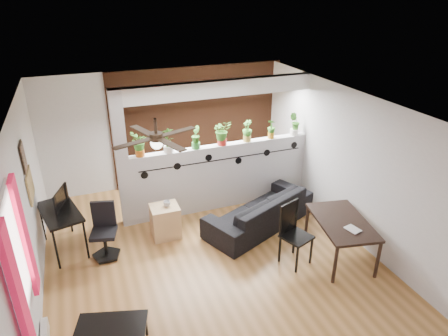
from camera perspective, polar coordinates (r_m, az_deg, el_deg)
room_shell at (r=6.21m, az=-2.33°, el=-2.78°), size 6.30×7.10×2.90m
partition_wall at (r=8.00m, az=-0.27°, el=-1.15°), size 3.60×0.18×1.35m
ceiling_header at (r=7.39m, az=-0.30°, el=11.31°), size 3.60×0.18×0.30m
pier_column at (r=7.35m, az=-14.37°, el=0.95°), size 0.22×0.20×2.60m
brick_panel at (r=9.05m, az=-3.57°, el=6.24°), size 3.90×0.05×2.60m
vine_decal at (r=7.74m, az=-0.02°, el=1.25°), size 3.31×0.01×0.30m
window_assembly at (r=4.91m, az=-27.40°, el=-11.35°), size 0.09×1.30×1.55m
corkboard at (r=6.85m, az=-25.96°, el=-2.24°), size 0.03×0.60×0.45m
framed_art at (r=6.61m, az=-26.79°, el=1.44°), size 0.03×0.34×0.44m
ceiling_fan at (r=5.35m, az=-9.63°, el=4.09°), size 1.19×1.19×0.43m
potted_plant_0 at (r=7.27m, az=-12.04°, el=3.42°), size 0.25×0.28×0.46m
potted_plant_1 at (r=7.35m, az=-8.01°, el=4.12°), size 0.27×0.22×0.49m
potted_plant_2 at (r=7.49m, az=-4.07°, el=4.47°), size 0.24×0.27×0.44m
potted_plant_3 at (r=7.63m, az=-0.28°, el=5.16°), size 0.27×0.22×0.49m
potted_plant_4 at (r=7.83m, az=3.34°, el=5.40°), size 0.24×0.27×0.43m
potted_plant_5 at (r=8.06m, az=6.78°, el=5.65°), size 0.24×0.23×0.38m
potted_plant_6 at (r=8.30m, az=10.05°, el=6.28°), size 0.30×0.28×0.46m
sofa at (r=7.55m, az=5.09°, el=-6.11°), size 2.28×1.61×0.62m
cube_shelf at (r=7.30m, az=-8.37°, el=-7.54°), size 0.50×0.45×0.60m
cup at (r=7.13m, az=-8.15°, el=-5.08°), size 0.14×0.14×0.10m
computer_desk at (r=7.22m, az=-22.38°, el=-6.18°), size 0.79×1.15×0.76m
monitor at (r=7.28m, az=-22.60°, el=-4.50°), size 0.32×0.16×0.18m
office_chair at (r=6.97m, az=-16.68°, el=-9.03°), size 0.49×0.50×0.95m
dining_table at (r=6.81m, az=16.49°, el=-7.75°), size 1.01×1.41×0.70m
book at (r=6.52m, az=17.42°, el=-8.59°), size 0.22×0.26×0.02m
folding_chair at (r=6.55m, az=9.75°, el=-8.44°), size 0.55×0.55×1.05m
coffee_table at (r=5.43m, az=-15.79°, el=-21.17°), size 0.95×0.69×0.40m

